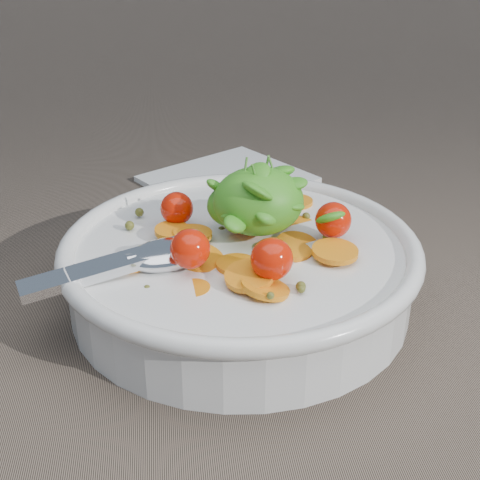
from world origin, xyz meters
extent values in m
plane|color=#705F50|center=(0.00, 0.00, 0.00)|extent=(6.00, 6.00, 0.00)
cylinder|color=silver|center=(0.02, 0.01, 0.02)|extent=(0.26, 0.26, 0.05)
torus|color=silver|center=(0.02, 0.01, 0.05)|extent=(0.27, 0.27, 0.01)
cylinder|color=silver|center=(0.02, 0.01, 0.00)|extent=(0.13, 0.13, 0.01)
cylinder|color=brown|center=(0.02, 0.01, 0.02)|extent=(0.23, 0.23, 0.04)
cylinder|color=orange|center=(0.02, -0.02, 0.05)|extent=(0.04, 0.04, 0.01)
cylinder|color=orange|center=(-0.01, -0.02, 0.05)|extent=(0.03, 0.03, 0.02)
cylinder|color=orange|center=(-0.02, -0.05, 0.05)|extent=(0.03, 0.03, 0.01)
cylinder|color=orange|center=(0.07, 0.04, 0.05)|extent=(0.03, 0.03, 0.01)
cylinder|color=orange|center=(0.06, -0.01, 0.05)|extent=(0.04, 0.04, 0.01)
cylinder|color=orange|center=(-0.06, -0.02, 0.05)|extent=(0.03, 0.03, 0.01)
cylinder|color=orange|center=(-0.01, 0.02, 0.06)|extent=(0.04, 0.04, 0.01)
cylinder|color=orange|center=(0.02, -0.03, 0.05)|extent=(0.04, 0.04, 0.00)
cylinder|color=orange|center=(0.05, 0.04, 0.05)|extent=(0.04, 0.04, 0.01)
cylinder|color=orange|center=(0.09, -0.02, 0.06)|extent=(0.05, 0.05, 0.01)
cylinder|color=orange|center=(0.03, 0.02, 0.06)|extent=(0.04, 0.04, 0.01)
cylinder|color=orange|center=(0.06, 0.00, 0.05)|extent=(0.04, 0.04, 0.01)
cylinder|color=orange|center=(0.03, -0.06, 0.05)|extent=(0.05, 0.05, 0.01)
cylinder|color=orange|center=(0.02, -0.05, 0.06)|extent=(0.04, 0.04, 0.01)
cylinder|color=orange|center=(-0.03, 0.02, 0.06)|extent=(0.03, 0.03, 0.01)
cylinder|color=orange|center=(0.08, 0.08, 0.05)|extent=(0.04, 0.04, 0.01)
cylinder|color=orange|center=(0.04, -0.03, 0.05)|extent=(0.04, 0.04, 0.01)
sphere|color=#53551C|center=(0.03, 0.04, 0.06)|extent=(0.01, 0.01, 0.01)
sphere|color=#53551C|center=(0.03, -0.08, 0.06)|extent=(0.01, 0.01, 0.01)
sphere|color=#53551C|center=(-0.08, -0.02, 0.05)|extent=(0.01, 0.01, 0.01)
sphere|color=#53551C|center=(-0.06, 0.04, 0.05)|extent=(0.01, 0.01, 0.01)
sphere|color=#53551C|center=(0.04, 0.05, 0.05)|extent=(0.01, 0.01, 0.01)
sphere|color=#53551C|center=(0.06, 0.05, 0.05)|extent=(0.01, 0.01, 0.01)
sphere|color=#53551C|center=(-0.07, -0.02, 0.05)|extent=(0.01, 0.01, 0.01)
sphere|color=#53551C|center=(0.08, -0.01, 0.05)|extent=(0.01, 0.01, 0.01)
sphere|color=#53551C|center=(0.05, 0.08, 0.05)|extent=(0.01, 0.01, 0.01)
sphere|color=#53551C|center=(0.09, 0.01, 0.05)|extent=(0.01, 0.01, 0.01)
sphere|color=#53551C|center=(0.03, 0.08, 0.06)|extent=(0.01, 0.01, 0.01)
sphere|color=#53551C|center=(0.05, -0.07, 0.05)|extent=(0.01, 0.01, 0.01)
sphere|color=#53551C|center=(0.07, 0.04, 0.06)|extent=(0.01, 0.01, 0.01)
sphere|color=#53551C|center=(0.01, 0.04, 0.05)|extent=(0.01, 0.01, 0.01)
sphere|color=#53551C|center=(-0.05, -0.05, 0.05)|extent=(0.01, 0.01, 0.01)
sphere|color=#53551C|center=(0.08, 0.05, 0.05)|extent=(0.01, 0.01, 0.01)
sphere|color=#53551C|center=(0.05, -0.06, 0.05)|extent=(0.01, 0.01, 0.01)
sphere|color=#53551C|center=(-0.05, 0.06, 0.05)|extent=(0.01, 0.01, 0.01)
sphere|color=red|center=(0.09, 0.00, 0.07)|extent=(0.03, 0.03, 0.03)
sphere|color=red|center=(0.04, 0.05, 0.07)|extent=(0.03, 0.03, 0.03)
sphere|color=red|center=(-0.02, 0.04, 0.07)|extent=(0.03, 0.03, 0.03)
sphere|color=red|center=(-0.02, -0.03, 0.07)|extent=(0.03, 0.03, 0.03)
sphere|color=red|center=(0.04, -0.05, 0.07)|extent=(0.03, 0.03, 0.03)
ellipsoid|color=green|center=(0.04, 0.02, 0.08)|extent=(0.07, 0.06, 0.05)
ellipsoid|color=green|center=(0.02, 0.03, 0.07)|extent=(0.04, 0.04, 0.03)
ellipsoid|color=green|center=(0.04, 0.01, 0.09)|extent=(0.03, 0.03, 0.02)
ellipsoid|color=green|center=(0.01, 0.03, 0.09)|extent=(0.02, 0.02, 0.02)
ellipsoid|color=green|center=(0.04, 0.02, 0.10)|extent=(0.02, 0.02, 0.02)
ellipsoid|color=green|center=(0.03, 0.01, 0.08)|extent=(0.03, 0.03, 0.02)
ellipsoid|color=green|center=(0.09, 0.00, 0.07)|extent=(0.03, 0.03, 0.02)
ellipsoid|color=green|center=(0.04, 0.03, 0.08)|extent=(0.02, 0.02, 0.01)
ellipsoid|color=green|center=(0.03, 0.00, 0.10)|extent=(0.03, 0.03, 0.02)
ellipsoid|color=green|center=(0.06, 0.01, 0.09)|extent=(0.03, 0.02, 0.01)
ellipsoid|color=green|center=(0.04, 0.01, 0.10)|extent=(0.03, 0.03, 0.02)
ellipsoid|color=green|center=(0.04, 0.03, 0.10)|extent=(0.02, 0.02, 0.02)
ellipsoid|color=green|center=(0.02, 0.00, 0.08)|extent=(0.02, 0.02, 0.02)
ellipsoid|color=green|center=(0.02, -0.01, 0.08)|extent=(0.03, 0.03, 0.02)
ellipsoid|color=green|center=(0.04, 0.02, 0.10)|extent=(0.04, 0.04, 0.02)
ellipsoid|color=green|center=(0.04, 0.02, 0.10)|extent=(0.03, 0.03, 0.02)
ellipsoid|color=green|center=(0.01, 0.03, 0.08)|extent=(0.03, 0.03, 0.01)
ellipsoid|color=green|center=(0.05, 0.04, 0.09)|extent=(0.02, 0.02, 0.02)
ellipsoid|color=green|center=(0.04, 0.02, 0.10)|extent=(0.02, 0.02, 0.01)
ellipsoid|color=green|center=(0.06, 0.00, 0.08)|extent=(0.03, 0.03, 0.01)
ellipsoid|color=green|center=(0.06, 0.03, 0.10)|extent=(0.03, 0.03, 0.02)
ellipsoid|color=green|center=(0.04, -0.01, 0.08)|extent=(0.03, 0.03, 0.02)
ellipsoid|color=green|center=(0.03, 0.02, 0.09)|extent=(0.03, 0.03, 0.02)
ellipsoid|color=green|center=(0.04, 0.01, 0.10)|extent=(0.03, 0.03, 0.02)
ellipsoid|color=green|center=(0.04, 0.02, 0.09)|extent=(0.03, 0.03, 0.02)
cylinder|color=#4C8C33|center=(0.04, 0.03, 0.09)|extent=(0.01, 0.02, 0.04)
cylinder|color=#4C8C33|center=(0.02, 0.01, 0.09)|extent=(0.01, 0.01, 0.04)
cylinder|color=#4C8C33|center=(0.04, 0.01, 0.09)|extent=(0.01, 0.01, 0.04)
cylinder|color=#4C8C33|center=(0.05, 0.02, 0.09)|extent=(0.02, 0.01, 0.04)
ellipsoid|color=silver|center=(-0.03, -0.01, 0.06)|extent=(0.07, 0.06, 0.02)
cube|color=silver|center=(-0.08, -0.03, 0.06)|extent=(0.12, 0.06, 0.02)
cylinder|color=silver|center=(-0.05, -0.02, 0.06)|extent=(0.02, 0.02, 0.01)
cube|color=white|center=(0.04, 0.25, 0.00)|extent=(0.21, 0.20, 0.01)
camera|label=1|loc=(-0.03, -0.44, 0.28)|focal=50.00mm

